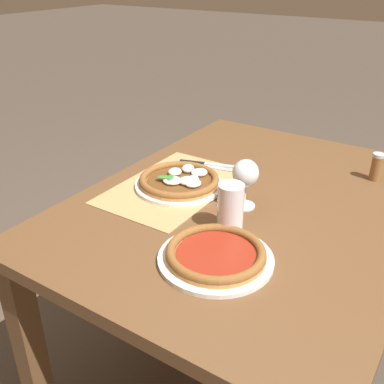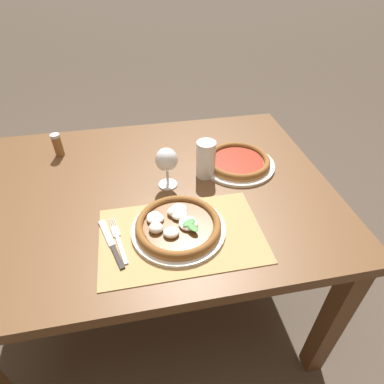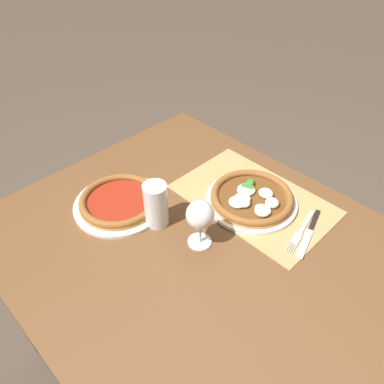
{
  "view_description": "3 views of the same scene",
  "coord_description": "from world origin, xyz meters",
  "px_view_note": "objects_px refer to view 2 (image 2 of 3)",
  "views": [
    {
      "loc": [
        1.15,
        0.53,
        1.41
      ],
      "look_at": [
        0.15,
        -0.12,
        0.8
      ],
      "focal_mm": 42.0,
      "sensor_mm": 36.0,
      "label": 1
    },
    {
      "loc": [
        -0.04,
        -0.94,
        1.48
      ],
      "look_at": [
        0.12,
        -0.11,
        0.78
      ],
      "focal_mm": 30.0,
      "sensor_mm": 36.0,
      "label": 2
    },
    {
      "loc": [
        -0.45,
        0.53,
        1.57
      ],
      "look_at": [
        0.17,
        -0.09,
        0.81
      ],
      "focal_mm": 35.0,
      "sensor_mm": 36.0,
      "label": 3
    }
  ],
  "objects_px": {
    "pint_glass": "(206,160)",
    "knife": "(111,243)",
    "pepper_shaker": "(58,145)",
    "pizza_near": "(178,225)",
    "wine_glass": "(167,161)",
    "fork": "(118,239)",
    "pizza_far": "(238,162)"
  },
  "relations": [
    {
      "from": "pizza_near",
      "to": "pizza_far",
      "type": "xyz_separation_m",
      "value": [
        0.29,
        0.31,
        -0.01
      ]
    },
    {
      "from": "wine_glass",
      "to": "pepper_shaker",
      "type": "distance_m",
      "value": 0.51
    },
    {
      "from": "pizza_near",
      "to": "pepper_shaker",
      "type": "height_order",
      "value": "pepper_shaker"
    },
    {
      "from": "pizza_near",
      "to": "fork",
      "type": "distance_m",
      "value": 0.19
    },
    {
      "from": "pizza_near",
      "to": "fork",
      "type": "relative_size",
      "value": 1.48
    },
    {
      "from": "knife",
      "to": "pizza_near",
      "type": "bearing_deg",
      "value": 4.72
    },
    {
      "from": "knife",
      "to": "pepper_shaker",
      "type": "xyz_separation_m",
      "value": [
        -0.21,
        0.54,
        0.04
      ]
    },
    {
      "from": "fork",
      "to": "pepper_shaker",
      "type": "bearing_deg",
      "value": 113.29
    },
    {
      "from": "pint_glass",
      "to": "pepper_shaker",
      "type": "height_order",
      "value": "pint_glass"
    },
    {
      "from": "pint_glass",
      "to": "fork",
      "type": "distance_m",
      "value": 0.44
    },
    {
      "from": "wine_glass",
      "to": "pizza_far",
      "type": "bearing_deg",
      "value": 14.04
    },
    {
      "from": "pizza_near",
      "to": "wine_glass",
      "type": "xyz_separation_m",
      "value": [
        0.0,
        0.24,
        0.08
      ]
    },
    {
      "from": "pint_glass",
      "to": "pepper_shaker",
      "type": "bearing_deg",
      "value": 155.62
    },
    {
      "from": "fork",
      "to": "pizza_far",
      "type": "bearing_deg",
      "value": 33.48
    },
    {
      "from": "wine_glass",
      "to": "fork",
      "type": "relative_size",
      "value": 0.78
    },
    {
      "from": "knife",
      "to": "pepper_shaker",
      "type": "relative_size",
      "value": 2.17
    },
    {
      "from": "pint_glass",
      "to": "pepper_shaker",
      "type": "distance_m",
      "value": 0.62
    },
    {
      "from": "wine_glass",
      "to": "fork",
      "type": "xyz_separation_m",
      "value": [
        -0.19,
        -0.24,
        -0.1
      ]
    },
    {
      "from": "fork",
      "to": "knife",
      "type": "height_order",
      "value": "knife"
    },
    {
      "from": "pizza_near",
      "to": "pepper_shaker",
      "type": "xyz_separation_m",
      "value": [
        -0.41,
        0.53,
        0.03
      ]
    },
    {
      "from": "pizza_far",
      "to": "wine_glass",
      "type": "bearing_deg",
      "value": -165.96
    },
    {
      "from": "pint_glass",
      "to": "knife",
      "type": "height_order",
      "value": "pint_glass"
    },
    {
      "from": "pint_glass",
      "to": "knife",
      "type": "relative_size",
      "value": 0.69
    },
    {
      "from": "wine_glass",
      "to": "pepper_shaker",
      "type": "relative_size",
      "value": 1.6
    },
    {
      "from": "pizza_far",
      "to": "pepper_shaker",
      "type": "relative_size",
      "value": 3.02
    },
    {
      "from": "pint_glass",
      "to": "fork",
      "type": "height_order",
      "value": "pint_glass"
    },
    {
      "from": "pizza_near",
      "to": "pint_glass",
      "type": "bearing_deg",
      "value": 60.88
    },
    {
      "from": "wine_glass",
      "to": "fork",
      "type": "height_order",
      "value": "wine_glass"
    },
    {
      "from": "pint_glass",
      "to": "knife",
      "type": "distance_m",
      "value": 0.46
    },
    {
      "from": "pint_glass",
      "to": "fork",
      "type": "xyz_separation_m",
      "value": [
        -0.34,
        -0.28,
        -0.06
      ]
    },
    {
      "from": "pint_glass",
      "to": "pepper_shaker",
      "type": "relative_size",
      "value": 1.49
    },
    {
      "from": "pizza_near",
      "to": "pizza_far",
      "type": "bearing_deg",
      "value": 46.61
    }
  ]
}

